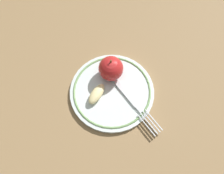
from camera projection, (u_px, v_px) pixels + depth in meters
name	position (u px, v px, depth m)	size (l,w,h in m)	color
ground_plane	(110.00, 96.00, 0.59)	(2.00, 2.00, 0.00)	olive
plate	(112.00, 91.00, 0.59)	(0.23, 0.23, 0.02)	silver
apple_red_whole	(111.00, 69.00, 0.57)	(0.07, 0.07, 0.07)	red
apple_slice_front	(97.00, 94.00, 0.57)	(0.06, 0.03, 0.02)	beige
fork	(133.00, 102.00, 0.57)	(0.07, 0.19, 0.00)	silver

